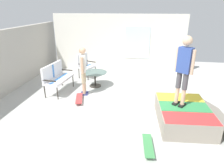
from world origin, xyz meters
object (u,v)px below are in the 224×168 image
person_skater (184,66)px  skateboard_spare (148,145)px  patio_bench (56,75)px  patio_table (95,76)px  skateboard_by_bench (79,98)px  skate_ramp (184,115)px  patio_chair_near_house (85,63)px  person_watching (83,68)px

person_skater → skateboard_spare: person_skater is taller
person_skater → skateboard_spare: 2.07m
skateboard_spare → patio_bench: bearing=50.8°
patio_table → skateboard_by_bench: 1.39m
skate_ramp → person_skater: size_ratio=1.13×
skateboard_by_bench → person_skater: bearing=-104.2°
skateboard_by_bench → skate_ramp: bearing=-104.4°
patio_chair_near_house → skateboard_by_bench: bearing=-168.5°
person_skater → skateboard_spare: (-1.26, 0.77, -1.44)m
skate_ramp → skateboard_by_bench: skate_ramp is taller
patio_bench → skateboard_by_bench: (-0.61, -1.01, -0.53)m
patio_table → person_skater: person_skater is taller
skate_ramp → patio_chair_near_house: 4.78m
patio_chair_near_house → skateboard_spare: (-4.33, -2.67, -0.53)m
patio_table → skateboard_spare: 3.91m
patio_table → skateboard_by_bench: bearing=170.9°
patio_bench → patio_table: 1.44m
patio_bench → person_watching: person_watching is taller
patio_table → person_watching: (-0.78, 0.20, 0.55)m
person_watching → skate_ramp: bearing=-113.6°
patio_chair_near_house → person_watching: 1.86m
patio_bench → skateboard_spare: 4.18m
patio_chair_near_house → skateboard_spare: patio_chair_near_house is taller
person_watching → skateboard_by_bench: (-0.56, 0.02, -0.87)m
patio_chair_near_house → person_skater: (-3.06, -3.44, 0.92)m
person_skater → patio_chair_near_house: bearing=48.3°
skate_ramp → person_skater: person_skater is taller
patio_bench → patio_table: patio_bench is taller
patio_chair_near_house → skateboard_by_bench: 2.42m
skate_ramp → patio_table: patio_table is taller
person_watching → skateboard_by_bench: size_ratio=2.00×
patio_chair_near_house → skateboard_by_bench: (-2.31, -0.47, -0.53)m
patio_table → person_watching: 0.98m
person_watching → skateboard_by_bench: bearing=178.4°
person_skater → skateboard_spare: bearing=148.7°
person_skater → person_watching: bearing=66.1°
patio_table → skateboard_by_bench: size_ratio=1.09×
skateboard_spare → person_skater: bearing=-31.3°
patio_bench → skateboard_spare: patio_bench is taller
skate_ramp → patio_chair_near_house: patio_chair_near_house is taller
skate_ramp → skateboard_spare: (-1.21, 0.93, -0.15)m
patio_chair_near_house → person_skater: bearing=-131.7°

